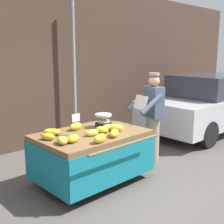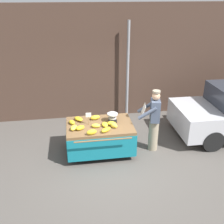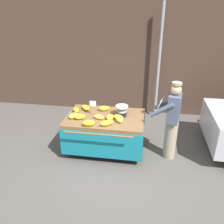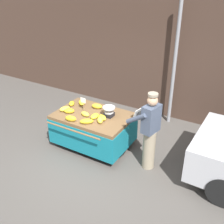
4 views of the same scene
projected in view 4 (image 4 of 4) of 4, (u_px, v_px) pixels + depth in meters
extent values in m
plane|color=#514C47|center=(95.00, 163.00, 6.01)|extent=(60.00, 60.00, 0.00)
cube|color=#473328|center=(154.00, 49.00, 7.42)|extent=(16.00, 0.24, 3.68)
cylinder|color=gray|center=(174.00, 66.00, 6.91)|extent=(0.09, 0.09, 3.20)
cube|color=brown|center=(93.00, 116.00, 6.26)|extent=(1.71, 1.16, 0.08)
cylinder|color=black|center=(67.00, 123.00, 6.79)|extent=(0.05, 0.80, 0.80)
cylinder|color=#B7B7BC|center=(66.00, 122.00, 6.80)|extent=(0.01, 0.14, 0.14)
cylinder|color=black|center=(122.00, 140.00, 6.10)|extent=(0.05, 0.80, 0.80)
cylinder|color=#B7B7BC|center=(124.00, 141.00, 6.08)|extent=(0.01, 0.14, 0.14)
cylinder|color=#4C4742|center=(105.00, 122.00, 6.83)|extent=(0.05, 0.05, 0.76)
cube|color=#147284|center=(79.00, 141.00, 5.97)|extent=(1.71, 0.02, 0.60)
cube|color=#147284|center=(106.00, 118.00, 6.86)|extent=(1.71, 0.02, 0.60)
cube|color=#147284|center=(65.00, 120.00, 6.80)|extent=(0.02, 1.16, 0.60)
cube|color=#147284|center=(126.00, 139.00, 6.03)|extent=(0.02, 1.16, 0.60)
cylinder|color=brown|center=(72.00, 130.00, 5.67)|extent=(1.37, 0.04, 0.04)
cube|color=black|center=(109.00, 114.00, 6.15)|extent=(0.20, 0.20, 0.09)
cylinder|color=#B7B7BC|center=(109.00, 111.00, 6.10)|extent=(0.02, 0.02, 0.11)
cylinder|color=#B7B7BC|center=(109.00, 108.00, 6.07)|extent=(0.28, 0.28, 0.04)
cylinder|color=#B7B7BC|center=(109.00, 112.00, 6.12)|extent=(0.21, 0.21, 0.03)
cylinder|color=#997A51|center=(84.00, 107.00, 6.34)|extent=(0.01, 0.01, 0.22)
cube|color=white|center=(83.00, 100.00, 6.25)|extent=(0.14, 0.01, 0.12)
ellipsoid|color=gold|center=(71.00, 118.00, 5.94)|extent=(0.27, 0.17, 0.13)
ellipsoid|color=gold|center=(97.00, 106.00, 6.48)|extent=(0.28, 0.19, 0.12)
ellipsoid|color=gold|center=(87.00, 121.00, 5.86)|extent=(0.31, 0.28, 0.11)
ellipsoid|color=gold|center=(82.00, 102.00, 6.69)|extent=(0.29, 0.31, 0.10)
ellipsoid|color=yellow|center=(65.00, 109.00, 6.38)|extent=(0.23, 0.29, 0.11)
ellipsoid|color=gold|center=(72.00, 103.00, 6.64)|extent=(0.22, 0.25, 0.10)
ellipsoid|color=yellow|center=(100.00, 120.00, 5.89)|extent=(0.23, 0.24, 0.12)
ellipsoid|color=yellow|center=(85.00, 114.00, 6.15)|extent=(0.24, 0.15, 0.10)
ellipsoid|color=gold|center=(69.00, 111.00, 6.28)|extent=(0.27, 0.24, 0.11)
ellipsoid|color=yellow|center=(102.00, 118.00, 6.01)|extent=(0.28, 0.25, 0.10)
ellipsoid|color=yellow|center=(95.00, 116.00, 6.08)|extent=(0.16, 0.25, 0.09)
cylinder|color=gray|center=(149.00, 149.00, 5.72)|extent=(0.26, 0.26, 0.88)
cube|color=#475166|center=(151.00, 119.00, 5.38)|extent=(0.31, 0.42, 0.58)
sphere|color=tan|center=(153.00, 101.00, 5.19)|extent=(0.21, 0.21, 0.21)
cylinder|color=gray|center=(153.00, 95.00, 5.14)|extent=(0.20, 0.20, 0.05)
cylinder|color=#475166|center=(136.00, 119.00, 5.36)|extent=(0.49, 0.19, 0.37)
cylinder|color=#475166|center=(149.00, 111.00, 5.64)|extent=(0.49, 0.19, 0.37)
cube|color=silver|center=(139.00, 113.00, 5.55)|extent=(0.16, 0.35, 0.25)
cylinder|color=black|center=(223.00, 191.00, 4.83)|extent=(0.60, 0.19, 0.60)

